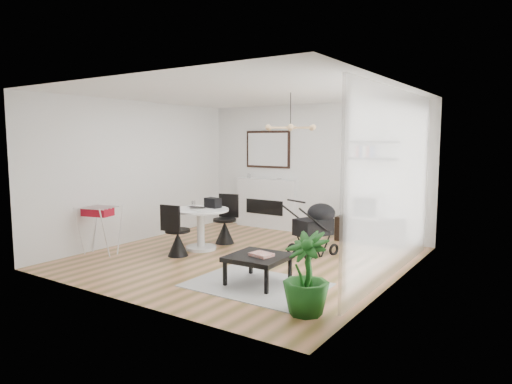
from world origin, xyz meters
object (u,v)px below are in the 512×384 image
Objects in this scene: fireplace at (266,197)px; tv_console at (370,230)px; crt_tv at (368,206)px; potted_plant at (306,274)px; stroller at (315,230)px; drying_rack at (100,229)px; dining_table at (201,223)px; coffee_table at (258,258)px.

tv_console is (2.44, -0.15, -0.45)m from fireplace.
potted_plant is (0.70, -3.90, -0.23)m from crt_tv.
stroller is at bearing 114.19° from potted_plant.
tv_console is at bearing 99.70° from potted_plant.
crt_tv reaches higher than tv_console.
fireplace reaches higher than drying_rack.
dining_table is at bearing -134.50° from stroller.
fireplace is 2.19× the size of stroller.
tv_console is 1.25× the size of dining_table.
coffee_table is (-0.38, -3.29, 0.12)m from tv_console.
dining_table is 1.72m from drying_rack.
tv_console is 4.93m from drying_rack.
drying_rack is (-3.49, -3.44, -0.26)m from crt_tv.
fireplace is 2.52m from stroller.
stroller reaches higher than tv_console.
dining_table is at bearing -87.17° from fireplace.
stroller is at bearing 21.00° from drying_rack.
fireplace is 2.49m from tv_console.
tv_console is at bearing 43.64° from dining_table.
fireplace reaches higher than dining_table.
drying_rack is 3.14m from coffee_table.
stroller is at bearing 24.09° from dining_table.
drying_rack is at bearing -135.63° from tv_console.
potted_plant reaches higher than tv_console.
drying_rack is 1.07× the size of coffee_table.
potted_plant is at bearing -29.42° from dining_table.
drying_rack reaches higher than tv_console.
fireplace is at bearing 127.46° from potted_plant.
stroller is (-0.46, -1.39, 0.19)m from tv_console.
stroller reaches higher than crt_tv.
drying_rack is at bearing 173.75° from potted_plant.
stroller is (1.98, -1.54, -0.26)m from fireplace.
fireplace reaches higher than potted_plant.
stroller is at bearing -108.52° from tv_console.
tv_console is 1.50× the size of drying_rack.
coffee_table is (2.06, -3.45, -0.33)m from fireplace.
crt_tv is at bearing 44.00° from dining_table.
fireplace is at bearing 120.85° from coffee_table.
crt_tv is 3.33m from coffee_table.
stroller is (-0.43, -1.38, -0.28)m from crt_tv.
fireplace is 2.14× the size of dining_table.
coffee_table is at bearing -66.16° from stroller.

